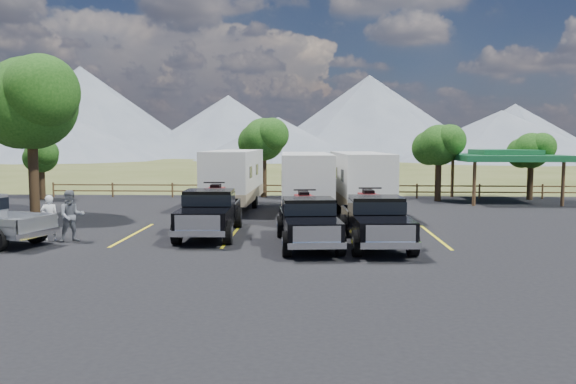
{
  "coord_description": "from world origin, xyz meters",
  "views": [
    {
      "loc": [
        1.12,
        -17.97,
        3.84
      ],
      "look_at": [
        0.15,
        5.92,
        1.6
      ],
      "focal_mm": 35.0,
      "sensor_mm": 36.0,
      "label": 1
    }
  ],
  "objects_px": {
    "trailer_center": "(306,184)",
    "person_b": "(71,216)",
    "pavilion": "(504,157)",
    "trailer_right": "(360,182)",
    "rig_right": "(375,219)",
    "person_a": "(50,218)",
    "rig_left": "(210,210)",
    "rig_center": "(308,220)",
    "trailer_left": "(234,178)",
    "tree_big_nw": "(30,103)"
  },
  "relations": [
    {
      "from": "tree_big_nw",
      "to": "trailer_left",
      "type": "distance_m",
      "value": 10.8
    },
    {
      "from": "tree_big_nw",
      "to": "trailer_center",
      "type": "relative_size",
      "value": 0.87
    },
    {
      "from": "person_b",
      "to": "pavilion",
      "type": "bearing_deg",
      "value": 5.97
    },
    {
      "from": "pavilion",
      "to": "rig_left",
      "type": "relative_size",
      "value": 1.01
    },
    {
      "from": "pavilion",
      "to": "rig_left",
      "type": "distance_m",
      "value": 20.54
    },
    {
      "from": "pavilion",
      "to": "person_b",
      "type": "relative_size",
      "value": 3.21
    },
    {
      "from": "rig_right",
      "to": "person_a",
      "type": "height_order",
      "value": "rig_right"
    },
    {
      "from": "rig_center",
      "to": "person_a",
      "type": "xyz_separation_m",
      "value": [
        -9.69,
        0.47,
        -0.06
      ]
    },
    {
      "from": "pavilion",
      "to": "person_b",
      "type": "height_order",
      "value": "pavilion"
    },
    {
      "from": "trailer_center",
      "to": "trailer_right",
      "type": "distance_m",
      "value": 3.04
    },
    {
      "from": "trailer_right",
      "to": "trailer_center",
      "type": "bearing_deg",
      "value": -159.8
    },
    {
      "from": "person_a",
      "to": "trailer_center",
      "type": "bearing_deg",
      "value": -158.9
    },
    {
      "from": "rig_right",
      "to": "person_a",
      "type": "relative_size",
      "value": 3.49
    },
    {
      "from": "rig_center",
      "to": "trailer_right",
      "type": "height_order",
      "value": "trailer_right"
    },
    {
      "from": "trailer_left",
      "to": "person_b",
      "type": "bearing_deg",
      "value": -113.27
    },
    {
      "from": "trailer_right",
      "to": "person_a",
      "type": "distance_m",
      "value": 14.81
    },
    {
      "from": "rig_center",
      "to": "rig_right",
      "type": "bearing_deg",
      "value": -2.37
    },
    {
      "from": "pavilion",
      "to": "person_b",
      "type": "distance_m",
      "value": 25.48
    },
    {
      "from": "trailer_center",
      "to": "rig_center",
      "type": "bearing_deg",
      "value": -91.43
    },
    {
      "from": "tree_big_nw",
      "to": "person_b",
      "type": "distance_m",
      "value": 9.37
    },
    {
      "from": "rig_right",
      "to": "tree_big_nw",
      "type": "bearing_deg",
      "value": 153.99
    },
    {
      "from": "rig_center",
      "to": "rig_right",
      "type": "distance_m",
      "value": 2.43
    },
    {
      "from": "rig_left",
      "to": "trailer_right",
      "type": "distance_m",
      "value": 9.29
    },
    {
      "from": "tree_big_nw",
      "to": "rig_center",
      "type": "height_order",
      "value": "tree_big_nw"
    },
    {
      "from": "tree_big_nw",
      "to": "trailer_right",
      "type": "height_order",
      "value": "tree_big_nw"
    },
    {
      "from": "trailer_center",
      "to": "person_b",
      "type": "xyz_separation_m",
      "value": [
        -8.67,
        -7.04,
        -0.67
      ]
    },
    {
      "from": "rig_center",
      "to": "trailer_left",
      "type": "xyz_separation_m",
      "value": [
        -4.11,
        10.49,
        0.75
      ]
    },
    {
      "from": "rig_left",
      "to": "person_b",
      "type": "distance_m",
      "value": 5.2
    },
    {
      "from": "pavilion",
      "to": "trailer_center",
      "type": "bearing_deg",
      "value": -147.99
    },
    {
      "from": "tree_big_nw",
      "to": "pavilion",
      "type": "bearing_deg",
      "value": 17.34
    },
    {
      "from": "pavilion",
      "to": "rig_right",
      "type": "height_order",
      "value": "pavilion"
    },
    {
      "from": "tree_big_nw",
      "to": "trailer_center",
      "type": "xyz_separation_m",
      "value": [
        13.43,
        0.4,
        -3.92
      ]
    },
    {
      "from": "rig_center",
      "to": "trailer_center",
      "type": "distance_m",
      "value": 7.42
    },
    {
      "from": "rig_center",
      "to": "rig_right",
      "type": "relative_size",
      "value": 0.98
    },
    {
      "from": "pavilion",
      "to": "trailer_right",
      "type": "relative_size",
      "value": 0.69
    },
    {
      "from": "rig_right",
      "to": "trailer_center",
      "type": "xyz_separation_m",
      "value": [
        -2.56,
        7.23,
        0.68
      ]
    },
    {
      "from": "rig_center",
      "to": "rig_left",
      "type": "bearing_deg",
      "value": 146.12
    },
    {
      "from": "person_a",
      "to": "rig_right",
      "type": "bearing_deg",
      "value": 163.73
    },
    {
      "from": "trailer_left",
      "to": "trailer_right",
      "type": "xyz_separation_m",
      "value": [
        6.74,
        -1.85,
        -0.04
      ]
    },
    {
      "from": "trailer_center",
      "to": "person_a",
      "type": "xyz_separation_m",
      "value": [
        -9.56,
        -6.92,
        -0.77
      ]
    },
    {
      "from": "pavilion",
      "to": "person_a",
      "type": "bearing_deg",
      "value": -146.23
    },
    {
      "from": "trailer_left",
      "to": "trailer_center",
      "type": "relative_size",
      "value": 1.02
    },
    {
      "from": "pavilion",
      "to": "person_a",
      "type": "relative_size",
      "value": 3.57
    },
    {
      "from": "rig_right",
      "to": "trailer_center",
      "type": "height_order",
      "value": "trailer_center"
    },
    {
      "from": "trailer_left",
      "to": "person_b",
      "type": "distance_m",
      "value": 11.2
    },
    {
      "from": "pavilion",
      "to": "person_a",
      "type": "xyz_separation_m",
      "value": [
        -21.68,
        -14.5,
        -1.88
      ]
    },
    {
      "from": "trailer_left",
      "to": "rig_center",
      "type": "bearing_deg",
      "value": -67.04
    },
    {
      "from": "rig_left",
      "to": "rig_right",
      "type": "bearing_deg",
      "value": -18.68
    },
    {
      "from": "tree_big_nw",
      "to": "pavilion",
      "type": "distance_m",
      "value": 26.91
    },
    {
      "from": "rig_left",
      "to": "trailer_left",
      "type": "relative_size",
      "value": 0.67
    }
  ]
}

